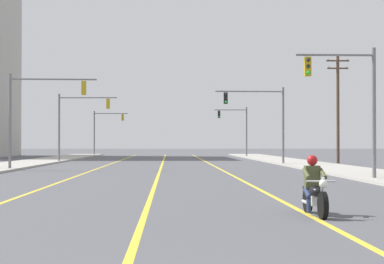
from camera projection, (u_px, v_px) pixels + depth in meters
lane_stripe_center at (161, 167)px, 51.14m from camera, size 0.16×100.00×0.01m
lane_stripe_left at (103, 167)px, 51.00m from camera, size 0.16×100.00×0.01m
lane_stripe_right at (215, 166)px, 51.27m from camera, size 0.16×100.00×0.01m
sidewalk_kerb_right at (331, 168)px, 46.52m from camera, size 4.40×110.00×0.14m
motorcycle_with_rider at (314, 191)px, 16.72m from camera, size 0.70×2.19×1.46m
traffic_signal_near_right at (352, 94)px, 32.15m from camera, size 3.75×0.37×6.20m
traffic_signal_near_left at (36, 106)px, 44.32m from camera, size 5.60×0.50×6.20m
traffic_signal_mid_right at (263, 113)px, 54.96m from camera, size 5.52×0.55×6.20m
traffic_signal_mid_left at (76, 117)px, 62.54m from camera, size 5.32×0.47×6.20m
traffic_signal_far_right at (237, 124)px, 85.71m from camera, size 4.12×0.37×6.20m
traffic_signal_far_left at (104, 126)px, 96.12m from camera, size 4.72×0.41×6.20m
utility_pole_right_far at (338, 106)px, 59.33m from camera, size 1.99×0.26×9.22m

